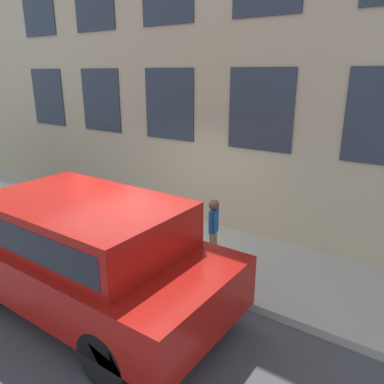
# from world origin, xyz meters

# --- Properties ---
(ground_plane) EXTENTS (80.00, 80.00, 0.00)m
(ground_plane) POSITION_xyz_m (0.00, 0.00, 0.00)
(ground_plane) COLOR #47474C
(sidewalk) EXTENTS (2.33, 60.00, 0.13)m
(sidewalk) POSITION_xyz_m (1.16, 0.00, 0.07)
(sidewalk) COLOR #B2ADA3
(sidewalk) RESTS_ON ground_plane
(building_facade) EXTENTS (0.33, 40.00, 8.09)m
(building_facade) POSITION_xyz_m (2.47, -0.00, 4.04)
(building_facade) COLOR #C6B793
(building_facade) RESTS_ON ground_plane
(fire_hydrant) EXTENTS (0.36, 0.46, 0.70)m
(fire_hydrant) POSITION_xyz_m (0.42, -0.36, 0.49)
(fire_hydrant) COLOR red
(fire_hydrant) RESTS_ON sidewalk
(person) EXTENTS (0.29, 0.19, 1.18)m
(person) POSITION_xyz_m (0.82, -1.02, 0.84)
(person) COLOR #998466
(person) RESTS_ON sidewalk
(parked_truck_red_near) EXTENTS (2.05, 4.74, 1.74)m
(parked_truck_red_near) POSITION_xyz_m (-1.29, -0.06, 1.00)
(parked_truck_red_near) COLOR black
(parked_truck_red_near) RESTS_ON ground_plane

